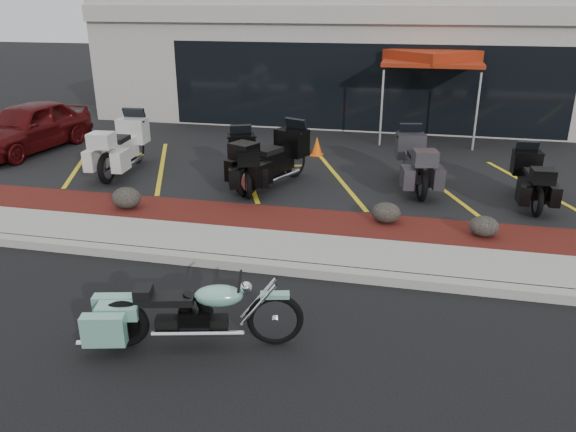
% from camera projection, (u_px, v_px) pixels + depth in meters
% --- Properties ---
extents(ground, '(90.00, 90.00, 0.00)m').
position_uv_depth(ground, '(283.00, 302.00, 7.96)').
color(ground, black).
rests_on(ground, ground).
extents(curb, '(24.00, 0.25, 0.15)m').
position_uv_depth(curb, '(296.00, 269.00, 8.76)').
color(curb, gray).
rests_on(curb, ground).
extents(sidewalk, '(24.00, 1.20, 0.15)m').
position_uv_depth(sidewalk, '(305.00, 251.00, 9.39)').
color(sidewalk, gray).
rests_on(sidewalk, ground).
extents(mulch_bed, '(24.00, 1.20, 0.16)m').
position_uv_depth(mulch_bed, '(317.00, 224.00, 10.48)').
color(mulch_bed, '#330E0B').
rests_on(mulch_bed, ground).
extents(upper_lot, '(26.00, 9.60, 0.15)m').
position_uv_depth(upper_lot, '(351.00, 153.00, 15.40)').
color(upper_lot, black).
rests_on(upper_lot, ground).
extents(dealership_building, '(18.00, 8.16, 4.00)m').
position_uv_depth(dealership_building, '(373.00, 58.00, 20.41)').
color(dealership_building, '#9B948C').
rests_on(dealership_building, ground).
extents(boulder_left, '(0.59, 0.49, 0.42)m').
position_uv_depth(boulder_left, '(126.00, 198.00, 11.02)').
color(boulder_left, black).
rests_on(boulder_left, mulch_bed).
extents(boulder_mid, '(0.53, 0.44, 0.38)m').
position_uv_depth(boulder_mid, '(386.00, 213.00, 10.31)').
color(boulder_mid, black).
rests_on(boulder_mid, mulch_bed).
extents(boulder_right, '(0.51, 0.42, 0.36)m').
position_uv_depth(boulder_right, '(484.00, 226.00, 9.71)').
color(boulder_right, black).
rests_on(boulder_right, mulch_bed).
extents(hero_cruiser, '(2.71, 1.27, 0.92)m').
position_uv_depth(hero_cruiser, '(275.00, 312.00, 6.82)').
color(hero_cruiser, '#74B59E').
rests_on(hero_cruiser, ground).
extents(touring_white, '(1.10, 2.45, 1.39)m').
position_uv_depth(touring_white, '(136.00, 136.00, 13.93)').
color(touring_white, silver).
rests_on(touring_white, upper_lot).
extents(touring_black_front, '(1.54, 2.27, 1.23)m').
position_uv_depth(touring_black_front, '(241.00, 151.00, 12.84)').
color(touring_black_front, black).
rests_on(touring_black_front, upper_lot).
extents(touring_black_mid, '(1.78, 2.53, 1.38)m').
position_uv_depth(touring_black_mid, '(295.00, 148.00, 12.81)').
color(touring_black_mid, black).
rests_on(touring_black_mid, upper_lot).
extents(touring_grey, '(1.27, 2.33, 1.28)m').
position_uv_depth(touring_grey, '(409.00, 151.00, 12.76)').
color(touring_grey, '#343338').
rests_on(touring_grey, upper_lot).
extents(touring_black_rear, '(0.82, 1.98, 1.14)m').
position_uv_depth(touring_black_rear, '(524.00, 167.00, 11.77)').
color(touring_black_rear, black).
rests_on(touring_black_rear, upper_lot).
extents(parked_car, '(1.97, 4.02, 1.32)m').
position_uv_depth(parked_car, '(28.00, 127.00, 15.08)').
color(parked_car, '#460A0B').
rests_on(parked_car, upper_lot).
extents(traffic_cone, '(0.39, 0.39, 0.50)m').
position_uv_depth(traffic_cone, '(317.00, 146.00, 14.78)').
color(traffic_cone, '#FE5908').
rests_on(traffic_cone, upper_lot).
extents(popup_canopy, '(2.81, 2.81, 2.52)m').
position_uv_depth(popup_canopy, '(432.00, 59.00, 15.98)').
color(popup_canopy, silver).
rests_on(popup_canopy, upper_lot).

